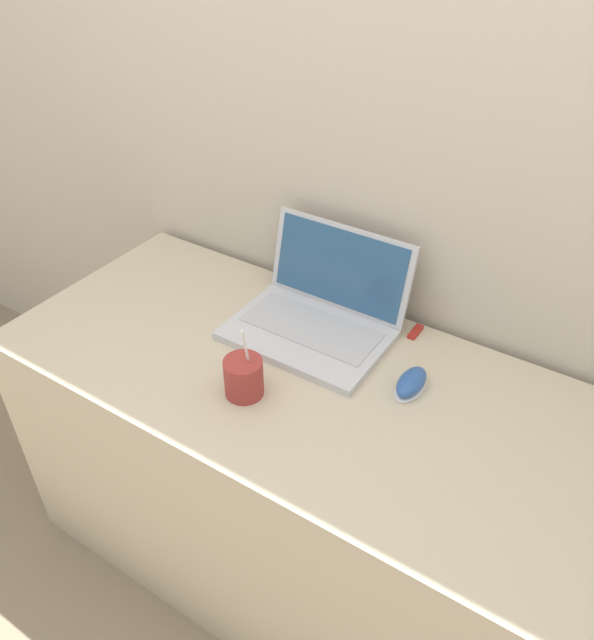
{
  "coord_description": "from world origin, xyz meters",
  "views": [
    {
      "loc": [
        0.58,
        -0.58,
        1.69
      ],
      "look_at": [
        -0.05,
        0.4,
        0.82
      ],
      "focal_mm": 35.0,
      "sensor_mm": 36.0,
      "label": 1
    }
  ],
  "objects_px": {
    "drink_cup": "(244,376)",
    "computer_mouse": "(411,383)",
    "laptop": "(318,312)",
    "usb_stick": "(415,332)"
  },
  "relations": [
    {
      "from": "drink_cup",
      "to": "computer_mouse",
      "type": "distance_m",
      "value": 0.37
    },
    {
      "from": "laptop",
      "to": "drink_cup",
      "type": "relative_size",
      "value": 1.99
    },
    {
      "from": "computer_mouse",
      "to": "drink_cup",
      "type": "bearing_deg",
      "value": -144.79
    },
    {
      "from": "computer_mouse",
      "to": "usb_stick",
      "type": "relative_size",
      "value": 1.9
    },
    {
      "from": "laptop",
      "to": "drink_cup",
      "type": "bearing_deg",
      "value": -92.19
    },
    {
      "from": "laptop",
      "to": "usb_stick",
      "type": "bearing_deg",
      "value": 27.29
    },
    {
      "from": "laptop",
      "to": "drink_cup",
      "type": "xyz_separation_m",
      "value": [
        -0.01,
        -0.29,
        -0.0
      ]
    },
    {
      "from": "drink_cup",
      "to": "computer_mouse",
      "type": "xyz_separation_m",
      "value": [
        0.3,
        0.21,
        -0.03
      ]
    },
    {
      "from": "drink_cup",
      "to": "usb_stick",
      "type": "bearing_deg",
      "value": 60.49
    },
    {
      "from": "laptop",
      "to": "computer_mouse",
      "type": "xyz_separation_m",
      "value": [
        0.29,
        -0.08,
        -0.03
      ]
    }
  ]
}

